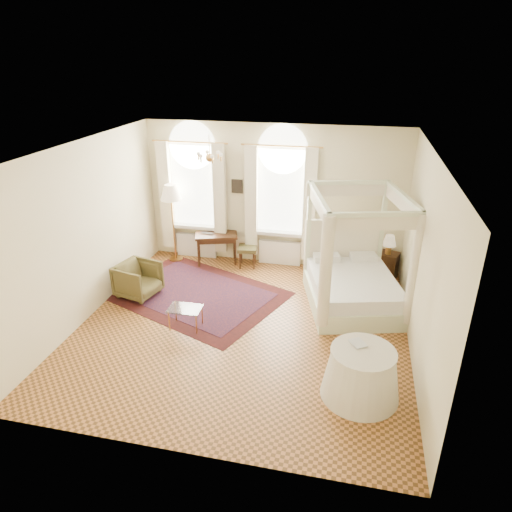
{
  "coord_description": "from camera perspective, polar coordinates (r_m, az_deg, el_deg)",
  "views": [
    {
      "loc": [
        1.82,
        -7.0,
        4.73
      ],
      "look_at": [
        0.17,
        0.4,
        1.3
      ],
      "focal_mm": 32.0,
      "sensor_mm": 36.0,
      "label": 1
    }
  ],
  "objects": [
    {
      "name": "window_left",
      "position": [
        11.04,
        -7.8,
        7.0
      ],
      "size": [
        1.62,
        0.27,
        3.29
      ],
      "color": "white",
      "rests_on": "room_walls"
    },
    {
      "name": "stool",
      "position": [
        10.78,
        -1.07,
        0.75
      ],
      "size": [
        0.49,
        0.49,
        0.5
      ],
      "color": "#4A4320",
      "rests_on": "ground"
    },
    {
      "name": "side_table",
      "position": [
        7.1,
        13.01,
        -14.13
      ],
      "size": [
        1.16,
        1.16,
        0.79
      ],
      "color": "beige",
      "rests_on": "ground"
    },
    {
      "name": "window_right",
      "position": [
        10.52,
        3.09,
        6.32
      ],
      "size": [
        1.62,
        0.27,
        3.29
      ],
      "color": "white",
      "rests_on": "room_walls"
    },
    {
      "name": "chandelier",
      "position": [
        8.83,
        -5.81,
        12.27
      ],
      "size": [
        0.51,
        0.45,
        0.5
      ],
      "color": "#B5803C",
      "rests_on": "room_walls"
    },
    {
      "name": "armchair",
      "position": [
        9.84,
        -14.51,
        -2.88
      ],
      "size": [
        0.95,
        0.93,
        0.72
      ],
      "primitive_type": "imported",
      "rotation": [
        0.0,
        0.0,
        1.34
      ],
      "color": "#4C4320",
      "rests_on": "ground"
    },
    {
      "name": "writing_desk",
      "position": [
        10.93,
        -4.97,
        2.21
      ],
      "size": [
        1.1,
        0.79,
        0.74
      ],
      "color": "#3C2410",
      "rests_on": "ground"
    },
    {
      "name": "nightstand_lamp",
      "position": [
        10.43,
        16.34,
        1.74
      ],
      "size": [
        0.3,
        0.3,
        0.44
      ],
      "color": "#B5803C",
      "rests_on": "nightstand"
    },
    {
      "name": "coffee_table",
      "position": [
        8.55,
        -8.83,
        -6.69
      ],
      "size": [
        0.61,
        0.43,
        0.41
      ],
      "color": "silver",
      "rests_on": "ground"
    },
    {
      "name": "canopy_bed",
      "position": [
        9.28,
        12.09,
        -3.21
      ],
      "size": [
        2.23,
        2.51,
        2.33
      ],
      "color": "beige",
      "rests_on": "ground"
    },
    {
      "name": "ground",
      "position": [
        8.65,
        -1.72,
        -8.88
      ],
      "size": [
        6.0,
        6.0,
        0.0
      ],
      "primitive_type": "plane",
      "color": "#AE6832",
      "rests_on": "ground"
    },
    {
      "name": "book",
      "position": [
        6.94,
        11.97,
        -10.78
      ],
      "size": [
        0.29,
        0.31,
        0.02
      ],
      "primitive_type": "imported",
      "rotation": [
        0.0,
        0.0,
        0.58
      ],
      "color": "black",
      "rests_on": "side_table"
    },
    {
      "name": "laptop",
      "position": [
        10.98,
        -6.02,
        2.93
      ],
      "size": [
        0.31,
        0.21,
        0.02
      ],
      "primitive_type": "imported",
      "rotation": [
        0.0,
        0.0,
        3.05
      ],
      "color": "black",
      "rests_on": "writing_desk"
    },
    {
      "name": "oriental_rug",
      "position": [
        9.81,
        -7.57,
        -4.72
      ],
      "size": [
        4.16,
        3.62,
        0.01
      ],
      "color": "#431310",
      "rests_on": "ground"
    },
    {
      "name": "nightstand",
      "position": [
        10.7,
        16.1,
        -1.14
      ],
      "size": [
        0.53,
        0.5,
        0.61
      ],
      "primitive_type": "cube",
      "rotation": [
        0.0,
        0.0,
        -0.32
      ],
      "color": "#3C2410",
      "rests_on": "ground"
    },
    {
      "name": "floor_lamp",
      "position": [
        10.91,
        -10.57,
        7.35
      ],
      "size": [
        0.49,
        0.49,
        1.9
      ],
      "color": "#B5803C",
      "rests_on": "ground"
    },
    {
      "name": "room_walls",
      "position": [
        7.74,
        -1.9,
        3.48
      ],
      "size": [
        6.0,
        6.0,
        6.0
      ],
      "color": "beige",
      "rests_on": "ground"
    },
    {
      "name": "wall_pictures",
      "position": [
        10.51,
        2.62,
        8.61
      ],
      "size": [
        2.54,
        0.03,
        0.39
      ],
      "color": "black",
      "rests_on": "room_walls"
    }
  ]
}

